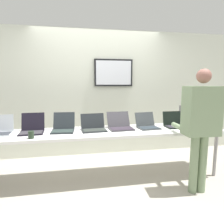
# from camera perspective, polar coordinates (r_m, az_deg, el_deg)

# --- Properties ---
(ground) EXTENTS (8.00, 8.00, 0.04)m
(ground) POSITION_cam_1_polar(r_m,az_deg,el_deg) (3.33, -1.32, -18.42)
(ground) COLOR #A39C90
(back_wall) EXTENTS (8.00, 0.11, 2.51)m
(back_wall) POSITION_cam_1_polar(r_m,az_deg,el_deg) (4.09, -3.83, 5.37)
(back_wall) COLOR silver
(back_wall) RESTS_ON ground
(workbench) EXTENTS (3.58, 0.70, 0.76)m
(workbench) POSITION_cam_1_polar(r_m,az_deg,el_deg) (3.07, -1.37, -6.12)
(workbench) COLOR silver
(workbench) RESTS_ON ground
(equipment_box) EXTENTS (0.38, 0.31, 0.32)m
(equipment_box) POSITION_cam_1_polar(r_m,az_deg,el_deg) (3.75, 22.18, -0.88)
(equipment_box) COLOR #5A5860
(equipment_box) RESTS_ON workbench
(laptop_station_1) EXTENTS (0.34, 0.37, 0.27)m
(laptop_station_1) POSITION_cam_1_polar(r_m,az_deg,el_deg) (3.15, -21.78, -4.34)
(laptop_station_1) COLOR black
(laptop_station_1) RESTS_ON workbench
(laptop_station_2) EXTENTS (0.35, 0.40, 0.26)m
(laptop_station_2) POSITION_cam_1_polar(r_m,az_deg,el_deg) (3.10, -13.71, -4.19)
(laptop_station_2) COLOR #202528
(laptop_station_2) RESTS_ON workbench
(laptop_station_3) EXTENTS (0.39, 0.33, 0.24)m
(laptop_station_3) POSITION_cam_1_polar(r_m,az_deg,el_deg) (3.07, -5.27, -4.18)
(laptop_station_3) COLOR #23262A
(laptop_station_3) RESTS_ON workbench
(laptop_station_4) EXTENTS (0.39, 0.41, 0.25)m
(laptop_station_4) POSITION_cam_1_polar(r_m,az_deg,el_deg) (3.17, 2.34, -3.74)
(laptop_station_4) COLOR #37353A
(laptop_station_4) RESTS_ON workbench
(laptop_station_5) EXTENTS (0.35, 0.35, 0.24)m
(laptop_station_5) POSITION_cam_1_polar(r_m,az_deg,el_deg) (3.27, 10.01, -3.54)
(laptop_station_5) COLOR #383C3F
(laptop_station_5) RESTS_ON workbench
(laptop_station_6) EXTENTS (0.32, 0.30, 0.24)m
(laptop_station_6) POSITION_cam_1_polar(r_m,az_deg,el_deg) (3.46, 17.30, -3.11)
(laptop_station_6) COLOR black
(laptop_station_6) RESTS_ON workbench
(person) EXTENTS (0.45, 0.60, 1.65)m
(person) POSITION_cam_1_polar(r_m,az_deg,el_deg) (2.86, 23.93, -2.02)
(person) COLOR gray
(person) RESTS_ON ground
(coffee_mug) EXTENTS (0.07, 0.07, 0.10)m
(coffee_mug) POSITION_cam_1_polar(r_m,az_deg,el_deg) (2.82, -22.05, -6.05)
(coffee_mug) COLOR #233222
(coffee_mug) RESTS_ON workbench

